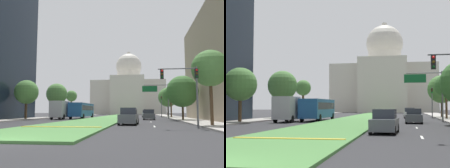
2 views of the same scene
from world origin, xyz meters
The scene contains 22 objects.
ground_plane centered at (0.00, 57.25, 0.00)m, with size 260.00×260.00×0.00m, color #2B2B2D.
grass_median centered at (0.00, 51.52, 0.07)m, with size 7.43×103.04×0.14m, color #4C8442.
median_curb_nose centered at (0.00, 9.59, 0.16)m, with size 6.68×0.50×0.04m, color gold.
lane_dashes_right centered at (7.70, 32.05, 0.00)m, with size 0.16×38.39×0.01m.
sidewalk_left centered at (-13.69, 45.80, 0.07)m, with size 4.00×103.04×0.15m, color #9E9991.
sidewalk_right centered at (13.69, 45.80, 0.07)m, with size 4.00×103.04×0.15m, color #9E9991.
capitol_building centered at (0.00, 113.62, 10.28)m, with size 34.17×29.25×31.08m.
traffic_light_near_right centered at (10.35, 11.27, 3.80)m, with size 3.34×0.35×5.20m.
traffic_light_far_right centered at (11.19, 51.80, 3.31)m, with size 0.28×0.35×5.20m.
overhead_guide_sign centered at (9.67, 37.00, 4.61)m, with size 4.90×0.20×6.50m.
street_tree_right_near centered at (13.08, 14.23, 5.50)m, with size 3.51×3.51×7.28m.
street_tree_left_mid centered at (-13.03, 30.30, 4.66)m, with size 4.07×4.07×6.72m.
street_tree_right_mid centered at (12.80, 29.65, 4.50)m, with size 4.92×4.92×6.96m.
street_tree_left_far centered at (-13.12, 45.88, 5.40)m, with size 4.85×4.85×7.84m.
street_tree_right_far centered at (12.91, 46.54, 5.08)m, with size 3.57×3.57×6.89m.
street_tree_left_distant centered at (-12.41, 55.68, 5.42)m, with size 2.99×2.99×7.01m.
street_tree_right_distant centered at (13.08, 54.91, 4.97)m, with size 4.93×4.93×7.46m.
sedan_lead_stopped centered at (5.15, 16.52, 0.83)m, with size 2.08×4.22×1.79m.
sedan_midblock centered at (7.70, 33.00, 0.81)m, with size 2.07×4.66×1.73m.
sedan_distant centered at (7.42, 50.60, 0.81)m, with size 1.92×4.64×1.74m.
box_truck_delivery centered at (-7.88, 33.40, 1.68)m, with size 2.40×6.40×3.20m.
city_bus centered at (-5.15, 37.91, 1.77)m, with size 2.62×11.00×2.95m.
Camera 1 is at (6.61, -10.56, 1.42)m, focal length 40.46 mm.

